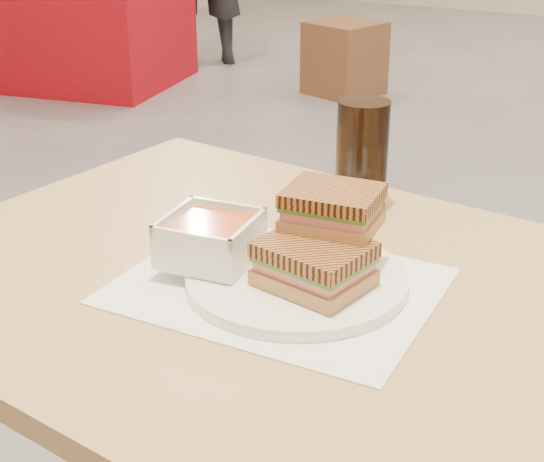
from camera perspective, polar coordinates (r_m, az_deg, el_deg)
The scene contains 10 objects.
main_table at distance 0.97m, azimuth 6.43°, elevation -11.30°, with size 1.28×0.84×0.75m.
tray_liner at distance 0.95m, azimuth 0.42°, elevation -3.94°, with size 0.37×0.29×0.00m.
plate at distance 0.95m, azimuth 1.76°, elevation -3.44°, with size 0.26×0.26×0.01m.
soup_bowl at distance 0.97m, azimuth -4.42°, elevation -0.69°, with size 0.12×0.12×0.06m.
panini_lower at distance 0.91m, azimuth 3.03°, elevation -2.34°, with size 0.13×0.12×0.05m.
panini_upper at distance 0.94m, azimuth 4.33°, elevation 1.65°, with size 0.12×0.10×0.05m.
cola_glass at distance 1.15m, azimuth 6.43°, elevation 5.36°, with size 0.07×0.07×0.16m.
bg_table_0 at distance 5.10m, azimuth -12.49°, elevation 14.74°, with size 1.07×1.07×0.81m.
bg_chair_0l at distance 5.50m, azimuth -17.08°, elevation 13.05°, with size 0.49×0.49×0.46m.
bg_chair_0r at distance 4.78m, azimuth 5.20°, elevation 12.17°, with size 0.46×0.46×0.42m.
Camera 1 is at (0.42, -2.74, 1.20)m, focal length 52.76 mm.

